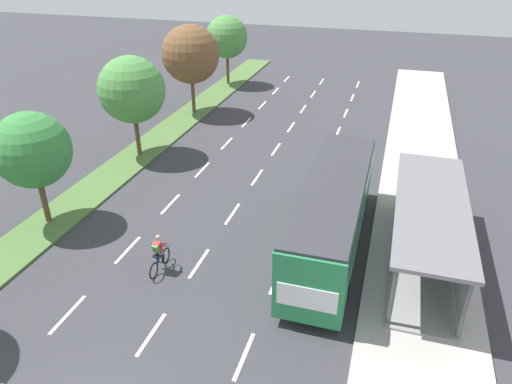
{
  "coord_description": "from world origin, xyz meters",
  "views": [
    {
      "loc": [
        7.25,
        -6.63,
        12.58
      ],
      "look_at": [
        1.12,
        13.58,
        1.2
      ],
      "focal_mm": 33.46,
      "sensor_mm": 36.0,
      "label": 1
    }
  ],
  "objects_px": {
    "cyclist": "(159,255)",
    "median_tree_fifth": "(227,37)",
    "bus_shelter": "(435,228)",
    "median_tree_fourth": "(191,54)",
    "bus": "(333,208)",
    "median_tree_second": "(32,150)",
    "median_tree_third": "(132,90)"
  },
  "relations": [
    {
      "from": "cyclist",
      "to": "median_tree_fifth",
      "type": "height_order",
      "value": "median_tree_fifth"
    },
    {
      "from": "bus_shelter",
      "to": "median_tree_fifth",
      "type": "distance_m",
      "value": 30.19
    },
    {
      "from": "bus_shelter",
      "to": "median_tree_fourth",
      "type": "height_order",
      "value": "median_tree_fourth"
    },
    {
      "from": "bus",
      "to": "median_tree_fifth",
      "type": "distance_m",
      "value": 27.83
    },
    {
      "from": "cyclist",
      "to": "median_tree_fourth",
      "type": "bearing_deg",
      "value": 109.37
    },
    {
      "from": "median_tree_second",
      "to": "median_tree_fifth",
      "type": "distance_m",
      "value": 26.06
    },
    {
      "from": "bus_shelter",
      "to": "median_tree_fourth",
      "type": "xyz_separation_m",
      "value": [
        -17.68,
        15.48,
        2.78
      ]
    },
    {
      "from": "median_tree_second",
      "to": "median_tree_third",
      "type": "relative_size",
      "value": 0.89
    },
    {
      "from": "median_tree_fourth",
      "to": "median_tree_fifth",
      "type": "height_order",
      "value": "median_tree_fourth"
    },
    {
      "from": "bus",
      "to": "median_tree_fourth",
      "type": "xyz_separation_m",
      "value": [
        -13.4,
        15.47,
        2.58
      ]
    },
    {
      "from": "bus_shelter",
      "to": "bus",
      "type": "distance_m",
      "value": 4.28
    },
    {
      "from": "median_tree_fifth",
      "to": "cyclist",
      "type": "bearing_deg",
      "value": -75.92
    },
    {
      "from": "bus",
      "to": "cyclist",
      "type": "relative_size",
      "value": 6.2
    },
    {
      "from": "cyclist",
      "to": "bus",
      "type": "bearing_deg",
      "value": 29.6
    },
    {
      "from": "cyclist",
      "to": "median_tree_second",
      "type": "bearing_deg",
      "value": 165.2
    },
    {
      "from": "bus_shelter",
      "to": "median_tree_second",
      "type": "bearing_deg",
      "value": -173.99
    },
    {
      "from": "median_tree_third",
      "to": "median_tree_fourth",
      "type": "relative_size",
      "value": 0.93
    },
    {
      "from": "bus_shelter",
      "to": "bus",
      "type": "relative_size",
      "value": 0.86
    },
    {
      "from": "bus_shelter",
      "to": "median_tree_fourth",
      "type": "distance_m",
      "value": 23.66
    },
    {
      "from": "cyclist",
      "to": "median_tree_fifth",
      "type": "xyz_separation_m",
      "value": [
        -7.0,
        27.92,
        3.61
      ]
    },
    {
      "from": "median_tree_second",
      "to": "median_tree_fifth",
      "type": "relative_size",
      "value": 0.9
    },
    {
      "from": "median_tree_second",
      "to": "median_tree_third",
      "type": "height_order",
      "value": "median_tree_third"
    },
    {
      "from": "bus_shelter",
      "to": "median_tree_second",
      "type": "xyz_separation_m",
      "value": [
        -17.97,
        -1.89,
        2.04
      ]
    },
    {
      "from": "cyclist",
      "to": "median_tree_third",
      "type": "distance_m",
      "value": 13.06
    },
    {
      "from": "bus",
      "to": "median_tree_third",
      "type": "bearing_deg",
      "value": 153.28
    },
    {
      "from": "median_tree_third",
      "to": "bus_shelter",
      "type": "bearing_deg",
      "value": -20.95
    },
    {
      "from": "bus",
      "to": "median_tree_second",
      "type": "distance_m",
      "value": 13.94
    },
    {
      "from": "bus",
      "to": "median_tree_fourth",
      "type": "relative_size",
      "value": 1.68
    },
    {
      "from": "bus_shelter",
      "to": "median_tree_third",
      "type": "relative_size",
      "value": 1.56
    },
    {
      "from": "bus",
      "to": "median_tree_fourth",
      "type": "height_order",
      "value": "median_tree_fourth"
    },
    {
      "from": "cyclist",
      "to": "median_tree_fourth",
      "type": "relative_size",
      "value": 0.27
    },
    {
      "from": "bus",
      "to": "median_tree_third",
      "type": "height_order",
      "value": "median_tree_third"
    }
  ]
}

